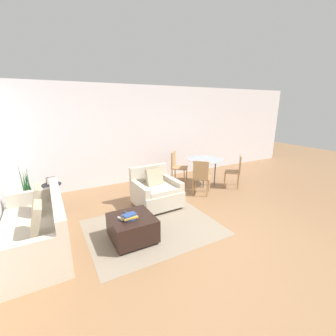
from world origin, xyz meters
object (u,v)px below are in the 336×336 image
at_px(armchair, 156,191).
at_px(tv_remote_primary, 128,213).
at_px(potted_plant, 30,203).
at_px(dining_table, 205,162).
at_px(tv_remote_secondary, 121,219).
at_px(dining_chair_far_left, 177,165).
at_px(picture_frame, 51,181).
at_px(ottoman, 132,227).
at_px(dining_chair_near_left, 201,175).
at_px(couch, 37,231).
at_px(dining_chair_near_right, 236,169).
at_px(book_stack, 130,217).
at_px(side_table, 53,193).

xyz_separation_m(armchair, tv_remote_primary, (-0.95, -0.86, 0.09)).
distance_m(potted_plant, dining_table, 4.34).
height_order(tv_remote_secondary, dining_table, dining_table).
bearing_deg(dining_chair_far_left, picture_frame, -172.97).
height_order(ottoman, tv_remote_primary, tv_remote_primary).
xyz_separation_m(picture_frame, dining_chair_near_left, (3.30, -0.77, -0.17)).
distance_m(couch, dining_table, 4.34).
bearing_deg(dining_chair_near_right, book_stack, -162.25).
height_order(couch, dining_table, couch).
relative_size(couch, potted_plant, 1.73).
distance_m(tv_remote_secondary, side_table, 2.01).
relative_size(book_stack, dining_chair_near_left, 0.26).
bearing_deg(side_table, ottoman, -58.96).
xyz_separation_m(tv_remote_primary, dining_chair_near_left, (2.22, 0.89, 0.09)).
bearing_deg(couch, side_table, 77.45).
bearing_deg(potted_plant, dining_table, -2.44).
bearing_deg(ottoman, dining_chair_far_left, 45.18).
height_order(book_stack, dining_chair_near_left, dining_chair_near_left).
bearing_deg(dining_chair_near_left, picture_frame, 166.87).
relative_size(armchair, dining_chair_near_left, 1.06).
xyz_separation_m(tv_remote_primary, dining_table, (2.81, 1.47, 0.22)).
relative_size(armchair, dining_chair_far_left, 1.06).
height_order(potted_plant, side_table, potted_plant).
bearing_deg(picture_frame, book_stack, -61.01).
relative_size(couch, dining_chair_near_left, 2.19).
bearing_deg(tv_remote_secondary, dining_chair_far_left, 42.61).
xyz_separation_m(tv_remote_secondary, dining_table, (2.98, 1.61, 0.22)).
distance_m(dining_table, dining_chair_far_left, 0.84).
bearing_deg(dining_table, dining_chair_far_left, 135.00).
distance_m(book_stack, tv_remote_primary, 0.22).
height_order(picture_frame, dining_chair_near_right, dining_chair_near_right).
height_order(side_table, picture_frame, picture_frame).
relative_size(tv_remote_secondary, side_table, 0.28).
bearing_deg(dining_chair_far_left, dining_chair_near_left, -90.00).
distance_m(side_table, dining_chair_far_left, 3.33).
bearing_deg(couch, dining_chair_far_left, 25.42).
xyz_separation_m(book_stack, potted_plant, (-1.47, 1.87, -0.18)).
relative_size(picture_frame, dining_chair_far_left, 0.19).
distance_m(book_stack, potted_plant, 2.39).
bearing_deg(picture_frame, ottoman, -58.96).
xyz_separation_m(tv_remote_secondary, side_table, (-0.91, 1.79, -0.00)).
height_order(book_stack, dining_chair_far_left, dining_chair_far_left).
relative_size(potted_plant, dining_table, 1.11).
xyz_separation_m(tv_remote_primary, tv_remote_secondary, (-0.17, -0.13, 0.00)).
xyz_separation_m(ottoman, picture_frame, (-1.09, 1.81, 0.46)).
relative_size(book_stack, dining_chair_near_right, 0.26).
relative_size(potted_plant, dining_chair_near_right, 1.27).
height_order(ottoman, dining_chair_far_left, dining_chair_far_left).
height_order(ottoman, potted_plant, potted_plant).
bearing_deg(armchair, picture_frame, 158.49).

